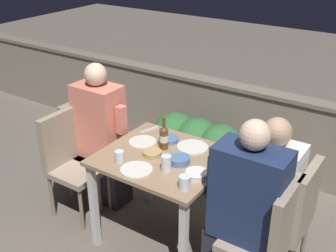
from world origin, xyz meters
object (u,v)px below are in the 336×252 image
Objects in this scene: person_coral_top at (103,135)px; person_navy_jumper at (243,210)px; chair_left_near at (69,155)px; person_white_polo at (264,195)px; chair_right_far at (291,212)px; beer_bottle at (164,137)px; chair_left_far at (87,140)px; chair_right_near at (270,233)px.

person_coral_top is 1.48m from person_navy_jumper.
chair_left_near is at bearing 179.97° from person_navy_jumper.
person_white_polo is (0.04, 0.29, -0.04)m from person_navy_jumper.
chair_left_near is 1.84m from chair_right_far.
person_white_polo is 4.69× the size of beer_bottle.
person_navy_jumper is at bearing -11.18° from person_coral_top.
person_white_polo is at bearing 10.02° from chair_left_near.
chair_left_near is 1.64m from person_white_polo.
person_white_polo is (1.68, 0.00, 0.06)m from chair_left_far.
chair_left_near is 0.76× the size of person_white_polo.
chair_right_near is 3.57× the size of beer_bottle.
person_coral_top is 5.06× the size of beer_bottle.
chair_left_far is at bearing 180.00° from person_coral_top.
person_navy_jumper is 5.04× the size of beer_bottle.
person_coral_top reaches higher than chair_right_near.
person_coral_top is (0.13, 0.29, 0.11)m from chair_left_near.
person_white_polo is at bearing 119.29° from chair_right_near.
chair_left_near and chair_left_far have the same top height.
beer_bottle is at bearing -175.57° from person_white_polo.
beer_bottle is at bearing 163.67° from person_navy_jumper.
beer_bottle reaches higher than chair_right_near.
chair_left_near is 0.33m from person_coral_top.
chair_left_far is at bearing 170.13° from person_navy_jumper.
chair_right_far is at bearing 0.02° from person_coral_top.
person_navy_jumper is at bearing -0.03° from chair_left_near.
person_navy_jumper is 0.29m from person_white_polo.
chair_right_near is 0.33m from person_white_polo.
chair_left_far is 1.86m from chair_right_near.
person_navy_jumper is 1.07× the size of person_white_polo.
person_navy_jumper reaches higher than chair_left_far.
chair_left_near and chair_right_far have the same top height.
person_white_polo is (1.48, 0.00, -0.05)m from person_coral_top.
chair_left_far is at bearing 175.99° from beer_bottle.
person_coral_top reaches higher than beer_bottle.
beer_bottle is at bearing 15.34° from chair_left_near.
chair_right_near is at bearing -60.71° from person_white_polo.
person_coral_top is 1.67m from chair_right_near.
chair_left_far is 0.93m from beer_bottle.
chair_left_near is 0.29m from chair_left_far.
chair_right_near is 0.71× the size of person_navy_jumper.
chair_left_near is 0.90m from beer_bottle.
chair_left_far is 1.00× the size of chair_right_far.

